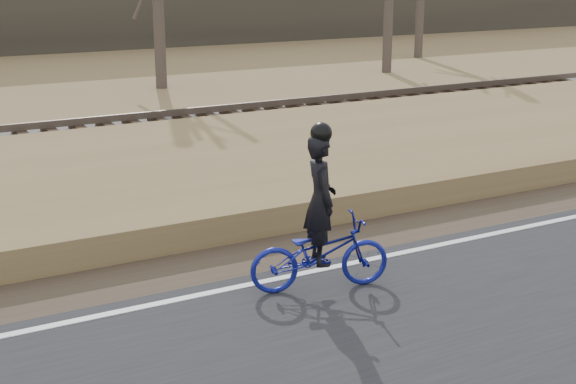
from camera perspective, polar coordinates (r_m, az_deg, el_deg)
ground at (r=9.30m, az=-15.20°, el=-9.79°), size 120.00×120.00×0.00m
edge_line at (r=9.45m, az=-15.52°, el=-8.95°), size 120.00×0.12×0.01m
shoulder at (r=10.37m, az=-16.83°, el=-7.03°), size 120.00×1.60×0.04m
embankment at (r=13.10m, az=-19.74°, el=-1.51°), size 120.00×5.00×0.44m
cyclist at (r=9.80m, az=2.29°, el=-3.29°), size 1.85×1.03×2.10m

